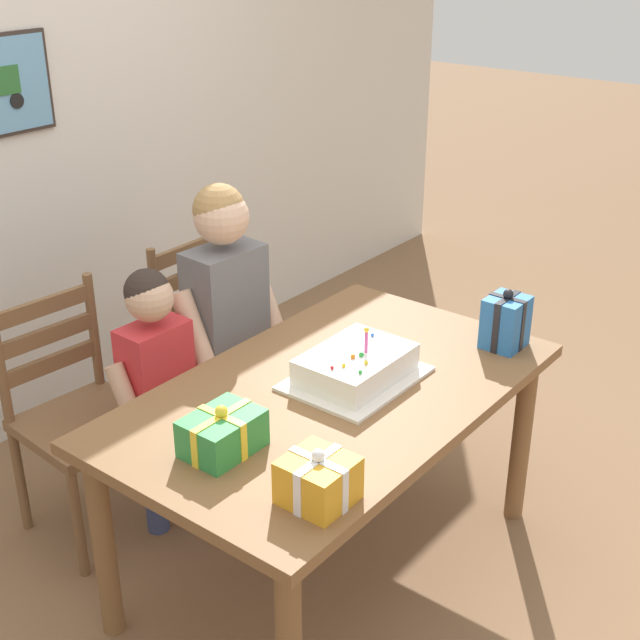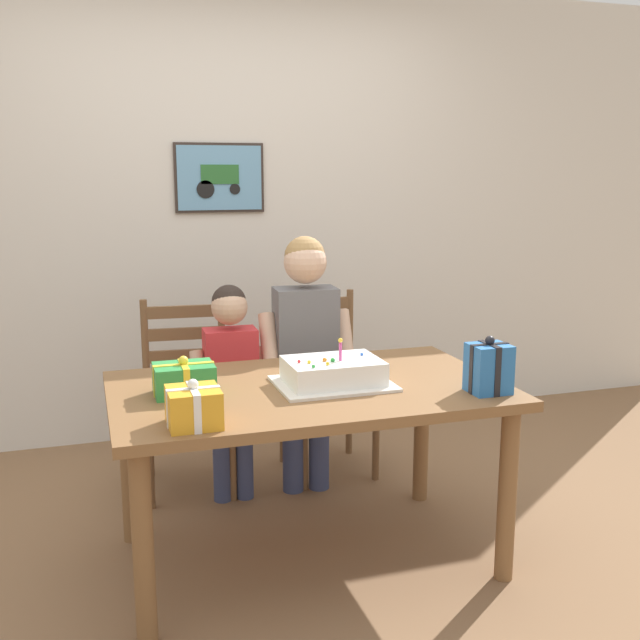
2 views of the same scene
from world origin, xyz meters
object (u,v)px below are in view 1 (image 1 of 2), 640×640
Objects in this scene: gift_box_beside_cake at (318,480)px; child_younger at (157,378)px; chair_right at (217,345)px; gift_box_red_large at (222,433)px; birthday_cake at (356,367)px; chair_left at (79,415)px; dining_table at (332,414)px; gift_box_corner_small at (506,322)px; child_older at (226,311)px.

gift_box_beside_cake is 1.02m from child_younger.
child_younger reaches higher than chair_right.
gift_box_red_large is 0.22× the size of child_younger.
birthday_cake is at bearing -5.59° from gift_box_red_large.
dining_table is at bearing -67.96° from chair_left.
gift_box_red_large is 1.22m from chair_right.
gift_box_beside_cake is 1.10m from gift_box_corner_small.
dining_table is 1.20× the size of child_older.
birthday_cake is at bearing -14.76° from dining_table.
gift_box_corner_small is 1.56m from chair_left.
dining_table is at bearing -105.87° from child_older.
gift_box_corner_small is (0.62, -0.29, 0.18)m from dining_table.
child_younger is at bearing 105.70° from dining_table.
dining_table is 1.45× the size of child_younger.
gift_box_corner_small is (1.10, 0.04, 0.03)m from gift_box_beside_cake.
child_older is at bearing 74.13° from dining_table.
chair_right is 0.89× the size of child_younger.
birthday_cake is 0.48× the size of chair_left.
gift_box_red_large is 0.36m from gift_box_beside_cake.
child_younger reaches higher than gift_box_corner_small.
child_younger reaches higher than birthday_cake.
dining_table is at bearing -74.30° from child_younger.
dining_table is at bearing -112.20° from chair_right.
gift_box_red_large is 0.89m from child_older.
chair_right is 0.41m from child_older.
gift_box_corner_small is at bearing -64.88° from child_older.
chair_left is 0.34m from child_younger.
dining_table is 0.17m from birthday_cake.
child_older is (0.65, 0.61, -0.03)m from gift_box_red_large.
gift_box_corner_small reaches higher than dining_table.
child_older reaches higher than gift_box_red_large.
gift_box_corner_small is at bearing -26.86° from birthday_cake.
child_older is 0.38m from child_younger.
chair_left reaches higher than dining_table.
birthday_cake is at bearing -106.33° from chair_right.
child_older reaches higher than chair_right.
chair_left and chair_right have the same top height.
child_older is at bearing 115.12° from gift_box_corner_small.
birthday_cake is 0.43× the size of child_younger.
dining_table is 1.63× the size of chair_right.
chair_right reaches higher than gift_box_red_large.
dining_table is 0.96m from chair_left.
gift_box_corner_small reaches higher than chair_right.
birthday_cake is 0.59m from gift_box_corner_small.
dining_table is 0.66m from child_younger.
birthday_cake reaches higher than gift_box_red_large.
chair_right reaches higher than birthday_cake.
child_younger is at bearing 130.62° from gift_box_corner_small.
gift_box_beside_cake is 1.50m from chair_right.
dining_table is at bearing 165.24° from birthday_cake.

